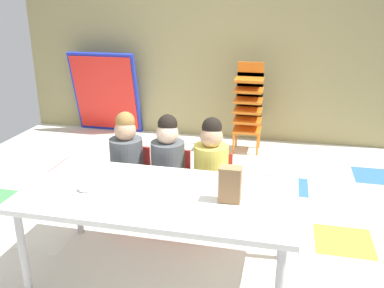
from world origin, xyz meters
TOP-DOWN VIEW (x-y plane):
  - ground_plane at (-0.00, 0.00)m, footprint 5.24×4.64m
  - back_wall at (0.00, 2.32)m, footprint 5.24×0.10m
  - craft_table at (0.11, -0.69)m, footprint 1.70×0.83m
  - seated_child_near_camera at (-0.35, -0.04)m, footprint 0.32×0.31m
  - seated_child_middle_seat at (-0.01, -0.04)m, footprint 0.32×0.32m
  - seated_child_far_right at (0.32, -0.04)m, footprint 0.32×0.31m
  - kid_chair_orange_stack at (0.42, 1.85)m, footprint 0.32×0.30m
  - folded_activity_table at (-1.50, 2.12)m, footprint 0.90×0.29m
  - paper_bag_brown at (0.56, -0.70)m, footprint 0.13×0.09m
  - paper_plate_near_edge at (-0.35, -0.77)m, footprint 0.18×0.18m
  - paper_plate_center_table at (0.22, -0.73)m, footprint 0.18×0.18m
  - donut_powdered_on_plate at (-0.35, -0.77)m, footprint 0.10×0.10m

SIDE VIEW (x-z plane):
  - ground_plane at x=0.00m, z-range -0.02..0.00m
  - folded_activity_table at x=-1.50m, z-range -0.01..1.08m
  - craft_table at x=0.11m, z-range 0.25..0.85m
  - seated_child_near_camera at x=-0.35m, z-range 0.10..1.01m
  - seated_child_middle_seat at x=-0.01m, z-range 0.10..1.01m
  - seated_child_far_right at x=0.32m, z-range 0.10..1.01m
  - kid_chair_orange_stack at x=0.42m, z-range 0.06..1.10m
  - paper_plate_near_edge at x=-0.35m, z-range 0.60..0.61m
  - paper_plate_center_table at x=0.22m, z-range 0.60..0.61m
  - donut_powdered_on_plate at x=-0.35m, z-range 0.61..0.64m
  - paper_bag_brown at x=0.56m, z-range 0.60..0.82m
  - back_wall at x=0.00m, z-range 0.00..2.73m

